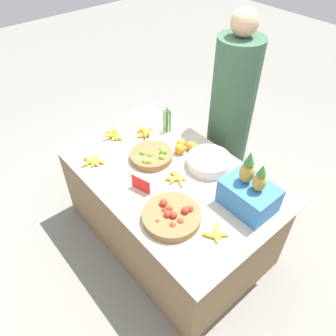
{
  "coord_description": "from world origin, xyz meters",
  "views": [
    {
      "loc": [
        1.31,
        -1.12,
        2.36
      ],
      "look_at": [
        0.0,
        0.0,
        0.78
      ],
      "focal_mm": 35.0,
      "sensor_mm": 36.0,
      "label": 1
    }
  ],
  "objects_px": {
    "lime_bowl": "(152,156)",
    "tomato_basket": "(171,216)",
    "produce_crate": "(249,193)",
    "metal_bowl": "(209,162)",
    "vendor_person": "(230,120)",
    "price_sign": "(141,184)"
  },
  "relations": [
    {
      "from": "price_sign",
      "to": "metal_bowl",
      "type": "bearing_deg",
      "value": 60.71
    },
    {
      "from": "lime_bowl",
      "to": "price_sign",
      "type": "distance_m",
      "value": 0.33
    },
    {
      "from": "tomato_basket",
      "to": "metal_bowl",
      "type": "distance_m",
      "value": 0.57
    },
    {
      "from": "price_sign",
      "to": "produce_crate",
      "type": "xyz_separation_m",
      "value": [
        0.56,
        0.44,
        0.07
      ]
    },
    {
      "from": "tomato_basket",
      "to": "price_sign",
      "type": "height_order",
      "value": "price_sign"
    },
    {
      "from": "tomato_basket",
      "to": "price_sign",
      "type": "distance_m",
      "value": 0.32
    },
    {
      "from": "tomato_basket",
      "to": "price_sign",
      "type": "xyz_separation_m",
      "value": [
        -0.32,
        0.01,
        0.02
      ]
    },
    {
      "from": "tomato_basket",
      "to": "metal_bowl",
      "type": "height_order",
      "value": "tomato_basket"
    },
    {
      "from": "price_sign",
      "to": "vendor_person",
      "type": "height_order",
      "value": "vendor_person"
    },
    {
      "from": "tomato_basket",
      "to": "produce_crate",
      "type": "relative_size",
      "value": 0.88
    },
    {
      "from": "tomato_basket",
      "to": "vendor_person",
      "type": "height_order",
      "value": "vendor_person"
    },
    {
      "from": "price_sign",
      "to": "tomato_basket",
      "type": "bearing_deg",
      "value": -17.19
    },
    {
      "from": "lime_bowl",
      "to": "vendor_person",
      "type": "relative_size",
      "value": 0.19
    },
    {
      "from": "metal_bowl",
      "to": "vendor_person",
      "type": "xyz_separation_m",
      "value": [
        -0.26,
        0.52,
        0.0
      ]
    },
    {
      "from": "metal_bowl",
      "to": "produce_crate",
      "type": "bearing_deg",
      "value": -11.76
    },
    {
      "from": "tomato_basket",
      "to": "produce_crate",
      "type": "xyz_separation_m",
      "value": [
        0.23,
        0.45,
        0.09
      ]
    },
    {
      "from": "metal_bowl",
      "to": "vendor_person",
      "type": "height_order",
      "value": "vendor_person"
    },
    {
      "from": "lime_bowl",
      "to": "tomato_basket",
      "type": "distance_m",
      "value": 0.6
    },
    {
      "from": "lime_bowl",
      "to": "tomato_basket",
      "type": "relative_size",
      "value": 0.87
    },
    {
      "from": "metal_bowl",
      "to": "produce_crate",
      "type": "xyz_separation_m",
      "value": [
        0.43,
        -0.09,
        0.08
      ]
    },
    {
      "from": "lime_bowl",
      "to": "metal_bowl",
      "type": "bearing_deg",
      "value": 39.02
    },
    {
      "from": "metal_bowl",
      "to": "produce_crate",
      "type": "relative_size",
      "value": 0.77
    }
  ]
}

